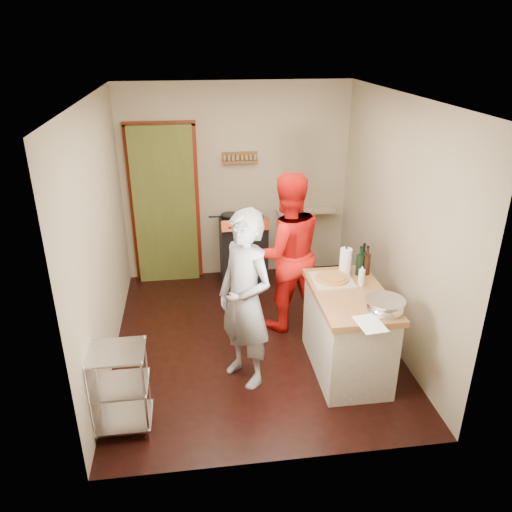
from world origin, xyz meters
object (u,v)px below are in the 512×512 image
at_px(person_stripe, 245,300).
at_px(person_red, 286,253).
at_px(stove, 243,251).
at_px(wire_shelving, 120,386).
at_px(island, 348,329).

distance_m(person_stripe, person_red, 1.10).
relative_size(stove, person_stripe, 0.58).
bearing_deg(person_red, wire_shelving, 33.05).
height_order(stove, wire_shelving, stove).
relative_size(person_stripe, person_red, 0.96).
bearing_deg(stove, wire_shelving, -116.85).
distance_m(stove, wire_shelving, 2.94).
xyz_separation_m(stove, person_stripe, (-0.21, -2.08, 0.42)).
xyz_separation_m(wire_shelving, island, (2.14, 0.55, 0.03)).
bearing_deg(island, stove, 111.27).
relative_size(stove, person_red, 0.55).
distance_m(stove, person_stripe, 2.14).
bearing_deg(wire_shelving, island, 14.44).
bearing_deg(person_stripe, wire_shelving, -99.65).
bearing_deg(wire_shelving, person_red, 41.39).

